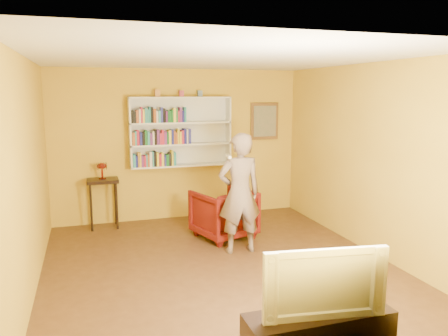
{
  "coord_description": "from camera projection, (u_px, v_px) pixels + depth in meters",
  "views": [
    {
      "loc": [
        -1.6,
        -5.25,
        2.28
      ],
      "look_at": [
        0.3,
        0.75,
        1.19
      ],
      "focal_mm": 35.0,
      "sensor_mm": 36.0,
      "label": 1
    }
  ],
  "objects": [
    {
      "name": "framed_painting",
      "position": [
        264.0,
        121.0,
        8.3
      ],
      "size": [
        0.55,
        0.05,
        0.7
      ],
      "color": "brown",
      "rests_on": "room_shell"
    },
    {
      "name": "books_row_upper",
      "position": [
        159.0,
        116.0,
        7.52
      ],
      "size": [
        0.94,
        0.19,
        0.27
      ],
      "color": "black",
      "rests_on": "bookshelf"
    },
    {
      "name": "person",
      "position": [
        239.0,
        193.0,
        6.21
      ],
      "size": [
        0.63,
        0.42,
        1.73
      ],
      "primitive_type": "imported",
      "rotation": [
        0.0,
        0.0,
        3.14
      ],
      "color": "#735F54",
      "rests_on": "ground"
    },
    {
      "name": "game_remote",
      "position": [
        228.0,
        157.0,
        5.86
      ],
      "size": [
        0.04,
        0.15,
        0.04
      ],
      "primitive_type": "cube",
      "color": "white",
      "rests_on": "person"
    },
    {
      "name": "ornament_left",
      "position": [
        157.0,
        93.0,
        7.5
      ],
      "size": [
        0.09,
        0.09,
        0.12
      ],
      "primitive_type": "cube",
      "color": "#BF7B36",
      "rests_on": "bookshelf"
    },
    {
      "name": "television",
      "position": [
        321.0,
        279.0,
        3.61
      ],
      "size": [
        1.05,
        0.28,
        0.6
      ],
      "primitive_type": "imported",
      "rotation": [
        0.0,
        0.0,
        -0.14
      ],
      "color": "black",
      "rests_on": "tv_cabinet"
    },
    {
      "name": "ornament_right",
      "position": [
        200.0,
        94.0,
        7.72
      ],
      "size": [
        0.08,
        0.08,
        0.11
      ],
      "primitive_type": "cube",
      "color": "slate",
      "rests_on": "bookshelf"
    },
    {
      "name": "room_shell",
      "position": [
        219.0,
        192.0,
        5.62
      ],
      "size": [
        5.3,
        5.8,
        2.88
      ],
      "color": "#482D17",
      "rests_on": "ground"
    },
    {
      "name": "ornament_centre",
      "position": [
        181.0,
        94.0,
        7.62
      ],
      "size": [
        0.08,
        0.08,
        0.11
      ],
      "primitive_type": "cube",
      "color": "#9F354A",
      "rests_on": "bookshelf"
    },
    {
      "name": "bookshelf",
      "position": [
        180.0,
        132.0,
        7.79
      ],
      "size": [
        1.8,
        0.29,
        1.23
      ],
      "color": "silver",
      "rests_on": "room_shell"
    },
    {
      "name": "console_table",
      "position": [
        103.0,
        187.0,
        7.38
      ],
      "size": [
        0.52,
        0.4,
        0.85
      ],
      "color": "black",
      "rests_on": "ground"
    },
    {
      "name": "armchair",
      "position": [
        224.0,
        213.0,
        6.93
      ],
      "size": [
        1.05,
        1.07,
        0.78
      ],
      "primitive_type": "imported",
      "rotation": [
        0.0,
        0.0,
        3.45
      ],
      "color": "#4A0505",
      "rests_on": "ground"
    },
    {
      "name": "books_row_middle",
      "position": [
        162.0,
        137.0,
        7.6
      ],
      "size": [
        1.02,
        0.19,
        0.27
      ],
      "color": "#9D4D1C",
      "rests_on": "bookshelf"
    },
    {
      "name": "ruby_lustre",
      "position": [
        102.0,
        167.0,
        7.32
      ],
      "size": [
        0.17,
        0.17,
        0.28
      ],
      "color": "maroon",
      "rests_on": "console_table"
    },
    {
      "name": "books_row_lower",
      "position": [
        155.0,
        160.0,
        7.62
      ],
      "size": [
        0.75,
        0.19,
        0.27
      ],
      "color": "teal",
      "rests_on": "bookshelf"
    }
  ]
}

